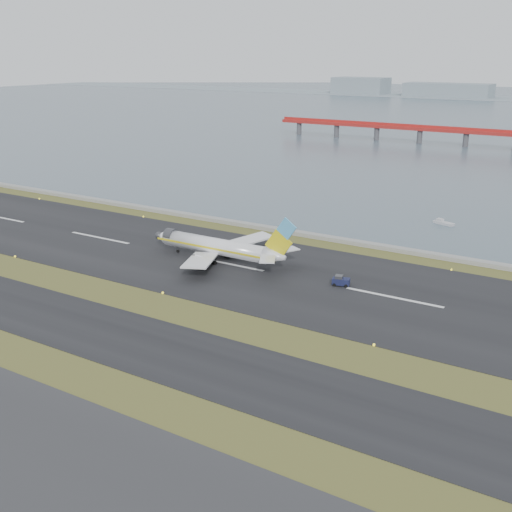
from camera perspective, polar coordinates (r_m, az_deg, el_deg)
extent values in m
plane|color=#3A4A1A|center=(124.74, -10.50, -4.39)|extent=(1000.00, 1000.00, 0.00)
cube|color=black|center=(116.95, -14.46, -6.18)|extent=(1000.00, 18.00, 0.10)
cube|color=black|center=(146.66, -2.64, -0.68)|extent=(1000.00, 45.00, 0.10)
cube|color=gray|center=(170.95, 3.07, 2.16)|extent=(1000.00, 2.50, 1.00)
cylinder|color=#4C4C51|center=(371.17, 7.18, 10.90)|extent=(2.80, 2.80, 7.00)
cube|color=gray|center=(766.18, 9.30, 14.73)|extent=(60.00, 35.00, 18.00)
cube|color=gray|center=(733.00, 16.71, 13.95)|extent=(90.00, 35.00, 14.00)
cylinder|color=white|center=(148.15, -3.69, 0.89)|extent=(28.00, 3.80, 3.80)
cone|color=white|center=(157.43, -8.31, 1.76)|extent=(3.20, 3.80, 3.80)
cone|color=white|center=(139.61, 1.73, -0.01)|extent=(5.00, 3.80, 3.80)
cube|color=yellow|center=(146.66, -4.12, 0.71)|extent=(31.00, 0.06, 0.45)
cube|color=yellow|center=(149.64, -3.26, 1.07)|extent=(31.00, 0.06, 0.45)
cube|color=white|center=(140.59, -4.96, -0.37)|extent=(11.31, 15.89, 1.66)
cube|color=white|center=(153.86, -1.17, 1.29)|extent=(11.31, 15.89, 1.66)
cylinder|color=#38383D|center=(143.84, -4.90, -0.45)|extent=(4.20, 2.10, 2.10)
cylinder|color=#38383D|center=(153.12, -2.21, 0.73)|extent=(4.20, 2.10, 2.10)
cube|color=yellow|center=(138.37, 2.02, 1.08)|extent=(6.80, 0.35, 6.85)
cube|color=#50ABE3|center=(136.45, 2.73, 2.44)|extent=(4.85, 0.37, 4.90)
cube|color=white|center=(136.20, 1.03, -0.25)|extent=(5.64, 6.80, 0.22)
cube|color=white|center=(142.47, 2.61, 0.56)|extent=(5.64, 6.80, 0.22)
cylinder|color=black|center=(155.46, -6.96, 0.43)|extent=(0.80, 0.28, 0.80)
cylinder|color=black|center=(146.04, -3.82, -0.58)|extent=(1.00, 0.38, 1.00)
cylinder|color=black|center=(150.38, -2.58, -0.01)|extent=(1.00, 0.38, 1.00)
cube|color=#161A3C|center=(133.73, 7.56, -2.25)|extent=(3.91, 2.83, 1.32)
cube|color=#38383D|center=(133.50, 7.39, -1.88)|extent=(1.91, 1.99, 0.77)
cylinder|color=black|center=(133.30, 6.98, -2.57)|extent=(0.83, 0.52, 0.77)
cylinder|color=black|center=(134.93, 7.11, -2.32)|extent=(0.83, 0.52, 0.77)
cylinder|color=black|center=(132.95, 8.00, -2.67)|extent=(0.83, 0.52, 0.77)
cylinder|color=black|center=(134.58, 8.12, -2.42)|extent=(0.83, 0.52, 0.77)
cube|color=#B5B5B9|center=(187.54, 16.35, 2.81)|extent=(6.35, 3.78, 0.78)
cube|color=#B5B5B9|center=(188.09, 16.05, 3.10)|extent=(2.09, 1.87, 0.78)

